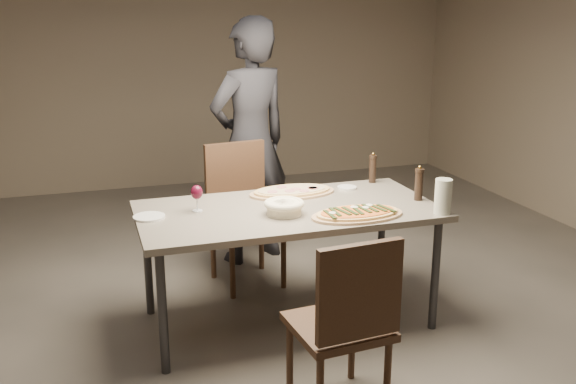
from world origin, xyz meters
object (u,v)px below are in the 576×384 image
object	(u,v)px
bread_basket	(284,206)
chair_near	(347,317)
ham_pizza	(292,192)
dining_table	(288,217)
zucchini_pizza	(357,214)
carafe	(443,196)
chair_far	(242,205)
diner	(250,143)
pepper_mill_left	(373,168)

from	to	relation	value
bread_basket	chair_near	world-z (taller)	chair_near
ham_pizza	dining_table	bearing A→B (deg)	-122.87
zucchini_pizza	dining_table	bearing A→B (deg)	156.90
carafe	chair_near	bearing A→B (deg)	-144.01
bread_basket	chair_far	xyz separation A→B (m)	(-0.05, 0.85, -0.24)
bread_basket	chair_near	size ratio (longest dim) A/B	0.26
ham_pizza	diner	xyz separation A→B (m)	(-0.06, 0.83, 0.17)
bread_basket	diner	size ratio (longest dim) A/B	0.13
ham_pizza	diner	distance (m)	0.85
dining_table	zucchini_pizza	size ratio (longest dim) A/B	3.24
zucchini_pizza	chair_near	bearing A→B (deg)	-99.83
zucchini_pizza	chair_far	world-z (taller)	chair_far
ham_pizza	bread_basket	size ratio (longest dim) A/B	2.40
dining_table	carafe	bearing A→B (deg)	-24.60
dining_table	chair_near	world-z (taller)	chair_near
diner	ham_pizza	bearing A→B (deg)	74.35
dining_table	carafe	xyz separation A→B (m)	(0.83, -0.38, 0.16)
ham_pizza	zucchini_pizza	bearing A→B (deg)	-78.87
chair_far	carafe	bearing A→B (deg)	121.71
carafe	diner	distance (m)	1.68
carafe	chair_far	bearing A→B (deg)	130.01
zucchini_pizza	carafe	bearing A→B (deg)	5.38
pepper_mill_left	chair_far	size ratio (longest dim) A/B	0.21
ham_pizza	chair_near	distance (m)	1.32
pepper_mill_left	zucchini_pizza	bearing A→B (deg)	-121.54
zucchini_pizza	bread_basket	world-z (taller)	bread_basket
carafe	chair_near	distance (m)	1.12
dining_table	diner	size ratio (longest dim) A/B	0.97
pepper_mill_left	ham_pizza	bearing A→B (deg)	-170.75
carafe	pepper_mill_left	bearing A→B (deg)	97.03
chair_near	chair_far	xyz separation A→B (m)	(-0.07, 1.75, 0.04)
ham_pizza	chair_far	size ratio (longest dim) A/B	0.57
ham_pizza	chair_near	bearing A→B (deg)	-106.56
bread_basket	carafe	world-z (taller)	carafe
ham_pizza	carafe	size ratio (longest dim) A/B	2.73
dining_table	zucchini_pizza	bearing A→B (deg)	-40.00
pepper_mill_left	diner	xyz separation A→B (m)	(-0.68, 0.73, 0.08)
pepper_mill_left	carafe	bearing A→B (deg)	-82.97
ham_pizza	bread_basket	world-z (taller)	bread_basket
chair_far	chair_near	bearing A→B (deg)	84.10
zucchini_pizza	carafe	world-z (taller)	carafe
zucchini_pizza	chair_near	world-z (taller)	chair_near
ham_pizza	chair_far	world-z (taller)	chair_far
bread_basket	carafe	xyz separation A→B (m)	(0.89, -0.26, 0.05)
zucchini_pizza	diner	distance (m)	1.42
dining_table	diner	bearing A→B (deg)	87.10
bread_basket	zucchini_pizza	bearing A→B (deg)	-22.47
carafe	ham_pizza	bearing A→B (deg)	137.12
bread_basket	carafe	size ratio (longest dim) A/B	1.14
bread_basket	carafe	distance (m)	0.93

